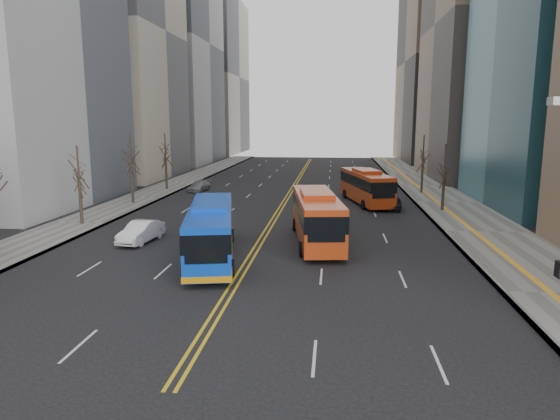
% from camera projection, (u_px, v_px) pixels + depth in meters
% --- Properties ---
extents(sidewalk_right, '(7.00, 130.00, 0.15)m').
position_uv_depth(sidewalk_right, '(447.00, 203.00, 53.77)').
color(sidewalk_right, slate).
rests_on(sidewalk_right, ground).
extents(sidewalk_left, '(5.00, 130.00, 0.15)m').
position_uv_depth(sidewalk_left, '(143.00, 197.00, 57.35)').
color(sidewalk_left, slate).
rests_on(sidewalk_left, ground).
extents(centerline, '(0.55, 100.00, 0.01)m').
position_uv_depth(centerline, '(293.00, 188.00, 65.41)').
color(centerline, gold).
rests_on(centerline, ground).
extents(office_towers, '(83.00, 134.00, 58.00)m').
position_uv_depth(office_towers, '(302.00, 17.00, 74.33)').
color(office_towers, '#969698').
rests_on(office_towers, ground).
extents(street_trees, '(35.20, 47.20, 7.60)m').
position_uv_depth(street_trees, '(196.00, 165.00, 45.29)').
color(street_trees, '#31251E').
rests_on(street_trees, ground).
extents(blue_bus, '(5.18, 12.95, 3.67)m').
position_uv_depth(blue_bus, '(211.00, 229.00, 32.27)').
color(blue_bus, blue).
rests_on(blue_bus, ground).
extents(red_bus_near, '(4.39, 12.27, 3.78)m').
position_uv_depth(red_bus_near, '(317.00, 214.00, 36.36)').
color(red_bus_near, '#BA3A13').
rests_on(red_bus_near, ground).
extents(red_bus_far, '(5.30, 11.93, 3.68)m').
position_uv_depth(red_bus_far, '(366.00, 185.00, 53.40)').
color(red_bus_far, '#BA3A13').
rests_on(red_bus_far, ground).
extents(car_white, '(2.23, 4.84, 1.54)m').
position_uv_depth(car_white, '(141.00, 232.00, 36.68)').
color(car_white, white).
rests_on(car_white, ground).
extents(car_dark_mid, '(2.11, 3.96, 1.28)m').
position_uv_depth(car_dark_mid, '(394.00, 203.00, 49.85)').
color(car_dark_mid, black).
rests_on(car_dark_mid, ground).
extents(car_silver, '(2.38, 4.54, 1.25)m').
position_uv_depth(car_silver, '(199.00, 186.00, 62.94)').
color(car_silver, gray).
rests_on(car_silver, ground).
extents(car_dark_far, '(2.17, 4.09, 1.10)m').
position_uv_depth(car_dark_far, '(382.00, 177.00, 73.95)').
color(car_dark_far, black).
rests_on(car_dark_far, ground).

